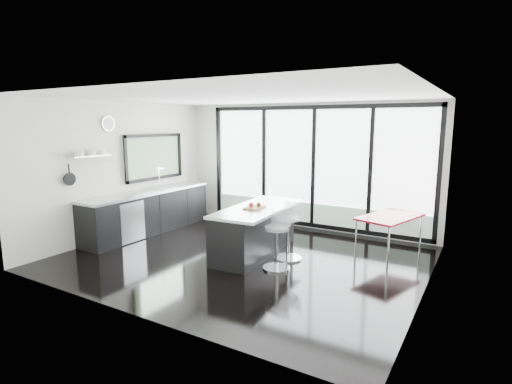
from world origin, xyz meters
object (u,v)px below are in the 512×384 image
Objects in this scene: bar_stool_near at (277,248)px; red_table at (389,234)px; island at (255,230)px; bar_stool_far at (288,238)px.

bar_stool_near reaches higher than red_table.
island is 2.86× the size of bar_stool_far.
red_table is at bearing 49.36° from bar_stool_far.
bar_stool_near is at bearing -127.18° from red_table.
island is 2.48m from red_table.
bar_stool_far is 0.60× the size of red_table.
island is at bearing -148.16° from red_table.
bar_stool_far is (-0.05, 0.53, 0.03)m from bar_stool_near.
red_table is (1.38, 1.82, -0.02)m from bar_stool_near.
red_table is (1.44, 1.29, -0.04)m from bar_stool_far.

